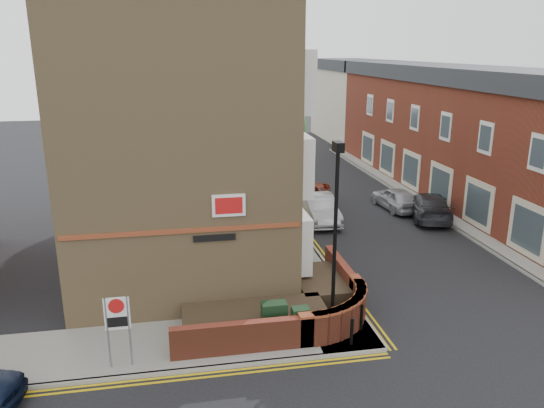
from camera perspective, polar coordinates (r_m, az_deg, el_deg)
The scene contains 27 objects.
ground at distance 16.66m, azimuth 2.15°, elevation -16.54°, with size 120.00×120.00×0.00m, color black.
pavement_corner at distance 17.60m, azimuth -10.54°, elevation -14.64°, with size 13.00×3.00×0.12m, color gray.
pavement_main at distance 31.38m, azimuth -0.64°, elevation -0.23°, with size 2.00×32.00×0.12m, color gray.
pavement_far at distance 32.41m, azimuth 19.86°, elevation -0.70°, with size 4.00×40.00×0.12m, color gray.
kerb_side at distance 16.33m, azimuth -10.51°, elevation -17.33°, with size 13.00×0.15×0.12m, color gray.
kerb_main_near at distance 31.56m, azimuth 1.14°, elevation -0.14°, with size 0.15×32.00×0.12m, color gray.
kerb_main_far at distance 31.46m, azimuth 16.71°, elevation -0.91°, with size 0.15×40.00×0.12m, color gray.
yellow_lines_side at distance 16.16m, azimuth -10.49°, elevation -17.98°, with size 13.00×0.28×0.01m, color gold.
yellow_lines_main at distance 31.63m, azimuth 1.59°, elevation -0.21°, with size 0.28×32.00×0.01m, color gold.
corner_building at distance 21.81m, azimuth -9.77°, elevation 8.73°, with size 8.95×10.40×13.60m.
garden_wall at distance 18.76m, azimuth 0.44°, elevation -12.46°, with size 6.80×6.00×1.20m, color brown, non-canonical shape.
lamppost at distance 16.58m, azimuth 6.78°, elevation -3.87°, with size 0.25×0.50×6.30m.
utility_cabinet_large at distance 17.33m, azimuth 0.22°, elevation -12.35°, with size 0.80×0.45×1.20m, color black.
utility_cabinet_small at distance 17.25m, azimuth 3.09°, elevation -12.71°, with size 0.55×0.40×1.10m, color black.
bollard_near at distance 17.18m, azimuth 8.57°, elevation -13.40°, with size 0.11×0.11×0.90m, color black.
bollard_far at distance 18.02m, azimuth 9.58°, elevation -11.94°, with size 0.11×0.11×0.90m, color black.
zone_sign at distance 16.06m, azimuth -16.29°, elevation -11.81°, with size 0.72×0.07×2.20m.
far_terrace at distance 35.69m, azimuth 19.40°, elevation 7.43°, with size 5.40×30.40×8.00m.
far_terrace_cream at distance 54.78m, azimuth 8.48°, elevation 11.02°, with size 5.40×12.40×8.00m.
tree_near at distance 28.48m, azimuth 0.01°, elevation 7.63°, with size 3.64×3.65×6.70m.
tree_mid at distance 36.24m, azimuth -2.34°, elevation 10.30°, with size 4.03×4.03×7.42m.
tree_far at distance 44.16m, azimuth -3.85°, elevation 11.01°, with size 3.81×3.81×7.00m.
traffic_light_assembly at distance 39.52m, azimuth -2.34°, elevation 7.28°, with size 0.20×0.16×4.20m.
silver_car_near at distance 28.77m, azimuth 5.15°, elevation -0.48°, with size 1.53×4.39×1.45m, color #999AA0.
red_car_main at distance 31.87m, azimuth 4.67°, elevation 0.96°, with size 1.95×4.23×1.18m, color maroon.
grey_car_far at distance 30.47m, azimuth 16.54°, elevation -0.18°, with size 1.98×4.88×1.42m, color #29292D.
silver_car_far at distance 31.65m, azimuth 13.18°, elevation 0.60°, with size 1.56×3.88×1.32m, color #A6A8AE.
Camera 1 is at (-3.13, -13.62, 9.07)m, focal length 35.00 mm.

